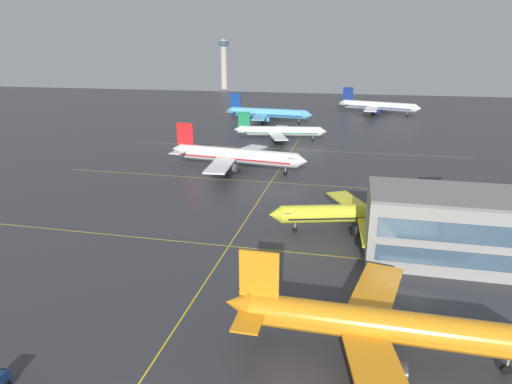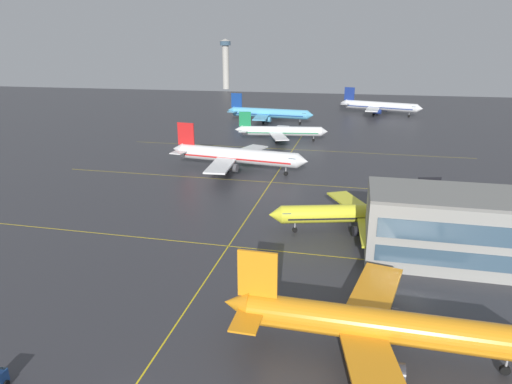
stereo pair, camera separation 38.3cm
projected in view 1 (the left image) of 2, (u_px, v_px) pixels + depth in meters
airliner_front_gate at (382, 326)px, 46.86m from camera, size 35.26×30.53×11.00m
airliner_second_row at (359, 213)px, 79.46m from camera, size 31.87×27.17×10.06m
airliner_third_row at (236, 156)px, 118.46m from camera, size 39.36×33.69×12.24m
airliner_far_left_stand at (279, 131)px, 156.62m from camera, size 33.19×28.34×10.33m
airliner_far_right_stand at (268, 113)px, 194.27m from camera, size 40.04×34.29×12.44m
airliner_distant_taxiway at (378, 106)px, 217.14m from camera, size 40.11×34.28×12.76m
taxiway_markings at (254, 208)px, 91.89m from camera, size 111.99×166.88×0.01m
control_tower at (224, 60)px, 347.77m from camera, size 8.82×8.82×38.33m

